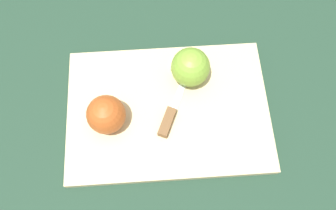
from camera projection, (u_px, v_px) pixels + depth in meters
name	position (u px, v px, depth m)	size (l,w,h in m)	color
ground_plane	(168.00, 112.00, 0.68)	(4.00, 4.00, 0.00)	#1E3828
cutting_board	(168.00, 110.00, 0.67)	(0.44, 0.33, 0.02)	#D1B789
apple_half_left	(106.00, 114.00, 0.62)	(0.07, 0.07, 0.07)	#AD4C1E
apple_half_right	(190.00, 67.00, 0.65)	(0.08, 0.08, 0.08)	olive
knife	(170.00, 119.00, 0.65)	(0.05, 0.14, 0.02)	silver
apple_slice	(182.00, 65.00, 0.69)	(0.05, 0.05, 0.01)	beige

